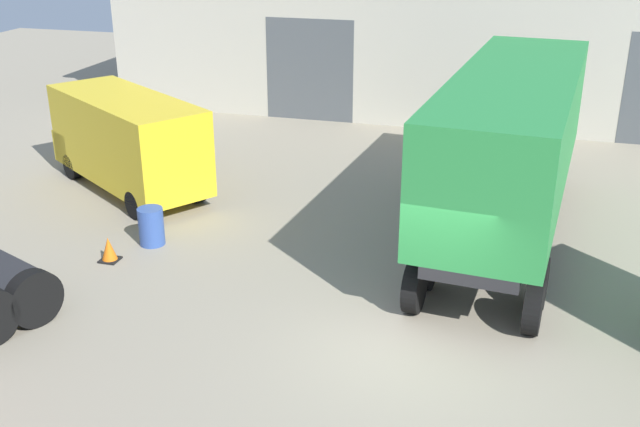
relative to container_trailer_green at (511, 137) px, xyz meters
name	(u,v)px	position (x,y,z in m)	size (l,w,h in m)	color
ground_plane	(412,346)	(-1.26, -5.08, -2.50)	(60.00, 60.00, 0.00)	gray
warehouse_building	(494,29)	(-1.26, 13.57, 0.30)	(27.95, 9.81, 5.59)	#B7B2A3
container_trailer_green	(511,137)	(0.00, 0.00, 0.00)	(3.33, 9.76, 3.91)	#28843D
delivery_van_yellow	(125,139)	(-10.06, 0.76, -1.10)	(5.72, 4.77, 2.58)	yellow
oil_drum	(151,226)	(-7.72, -2.42, -2.06)	(0.58, 0.58, 0.88)	#33519E
traffic_cone	(109,250)	(-8.22, -3.47, -2.25)	(0.40, 0.40, 0.55)	black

